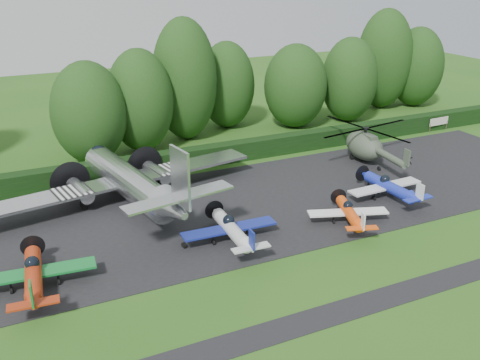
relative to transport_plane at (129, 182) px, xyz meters
name	(u,v)px	position (x,y,z in m)	size (l,w,h in m)	color
ground	(294,264)	(7.94, -14.38, -2.23)	(160.00, 160.00, 0.00)	#265818
apron	(235,209)	(7.94, -4.38, -2.23)	(70.00, 18.00, 0.01)	black
taxiway_verge	(344,311)	(7.94, -20.38, -2.23)	(70.00, 2.00, 0.00)	black
hedgerow	(191,167)	(7.94, 6.62, -2.23)	(90.00, 1.60, 2.00)	black
transport_plane	(129,182)	(0.00, 0.00, 0.00)	(25.00, 19.17, 8.01)	silver
light_plane_red	(33,274)	(-8.82, -10.28, -0.99)	(7.79, 8.19, 2.99)	#9D2A0E
light_plane_white	(232,229)	(5.21, -9.80, -1.06)	(7.36, 7.74, 2.83)	silver
light_plane_orange	(349,213)	(15.02, -10.95, -1.20)	(6.48, 6.81, 2.49)	#ED4C0D
light_plane_blue	(389,187)	(21.19, -8.25, -1.06)	(7.33, 7.71, 2.82)	#1C2CA9
helicopter	(365,143)	(25.17, 0.58, -0.24)	(11.51, 13.48, 3.71)	#3D4938
sign_board	(439,122)	(40.42, 5.63, -1.08)	(3.04, 0.11, 1.71)	#3F3326
tree_0	(384,59)	(41.36, 18.22, 4.69)	(7.78, 7.78, 13.86)	black
tree_3	(417,67)	(46.40, 17.08, 3.40)	(7.56, 7.56, 11.29)	black
tree_4	(349,80)	(32.85, 14.45, 3.21)	(7.23, 7.23, 10.91)	black
tree_5	(295,86)	(25.08, 14.97, 2.99)	(7.88, 7.88, 10.47)	black
tree_6	(140,101)	(4.98, 14.02, 3.41)	(7.25, 7.25, 11.31)	black
tree_7	(89,113)	(-0.79, 12.53, 3.08)	(7.68, 7.68, 10.64)	black
tree_8	(227,85)	(17.21, 18.47, 3.16)	(6.97, 6.97, 10.81)	black
tree_9	(185,80)	(10.88, 16.08, 4.82)	(7.48, 7.48, 14.13)	black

